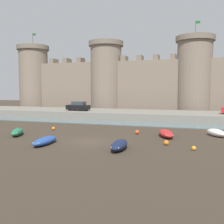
# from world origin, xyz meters

# --- Properties ---
(ground_plane) EXTENTS (160.00, 160.00, 0.00)m
(ground_plane) POSITION_xyz_m (0.00, 0.00, 0.00)
(ground_plane) COLOR #382D23
(water_channel) EXTENTS (80.00, 4.50, 0.10)m
(water_channel) POSITION_xyz_m (0.00, 13.80, 0.05)
(water_channel) COLOR slate
(water_channel) RESTS_ON ground
(quay_road) EXTENTS (67.84, 10.00, 1.25)m
(quay_road) POSITION_xyz_m (0.00, 21.05, 0.62)
(quay_road) COLOR slate
(quay_road) RESTS_ON ground
(castle) EXTENTS (63.41, 7.57, 18.41)m
(castle) POSITION_xyz_m (-0.00, 32.15, 6.98)
(castle) COLOR #7A6B5B
(castle) RESTS_ON ground
(rowboat_foreground_centre) EXTENTS (2.43, 2.98, 0.79)m
(rowboat_foreground_centre) POSITION_xyz_m (11.93, 6.79, 0.41)
(rowboat_foreground_centre) COLOR silver
(rowboat_foreground_centre) RESTS_ON ground
(rowboat_midflat_right) EXTENTS (1.36, 3.52, 0.79)m
(rowboat_midflat_right) POSITION_xyz_m (3.82, -2.36, 0.41)
(rowboat_midflat_right) COLOR #141E3D
(rowboat_midflat_right) RESTS_ON ground
(rowboat_midflat_centre) EXTENTS (2.44, 3.95, 0.74)m
(rowboat_midflat_centre) POSITION_xyz_m (6.86, 4.81, 0.39)
(rowboat_midflat_centre) COLOR red
(rowboat_midflat_centre) RESTS_ON ground
(rowboat_midflat_left) EXTENTS (1.28, 3.77, 0.69)m
(rowboat_midflat_left) POSITION_xyz_m (-3.17, -2.45, 0.36)
(rowboat_midflat_left) COLOR #234793
(rowboat_midflat_left) RESTS_ON ground
(rowboat_foreground_left) EXTENTS (2.38, 3.44, 0.77)m
(rowboat_foreground_left) POSITION_xyz_m (-8.65, 0.75, 0.40)
(rowboat_foreground_left) COLOR #1E6B47
(rowboat_foreground_left) RESTS_ON ground
(mooring_buoy_mid_mud) EXTENTS (0.46, 0.46, 0.46)m
(mooring_buoy_mid_mud) POSITION_xyz_m (7.35, 0.61, 0.23)
(mooring_buoy_mid_mud) COLOR orange
(mooring_buoy_mid_mud) RESTS_ON ground
(mooring_buoy_near_shore) EXTENTS (0.37, 0.37, 0.37)m
(mooring_buoy_near_shore) POSITION_xyz_m (9.73, -0.72, 0.18)
(mooring_buoy_near_shore) COLOR orange
(mooring_buoy_near_shore) RESTS_ON ground
(mooring_buoy_near_channel) EXTENTS (0.46, 0.46, 0.46)m
(mooring_buoy_near_channel) POSITION_xyz_m (3.60, 5.55, 0.23)
(mooring_buoy_near_channel) COLOR #E04C1E
(mooring_buoy_near_channel) RESTS_ON ground
(mooring_buoy_off_centre) EXTENTS (0.41, 0.41, 0.41)m
(mooring_buoy_off_centre) POSITION_xyz_m (-6.87, 5.29, 0.20)
(mooring_buoy_off_centre) COLOR orange
(mooring_buoy_off_centre) RESTS_ON ground
(car_quay_centre_east) EXTENTS (4.21, 2.10, 1.62)m
(car_quay_centre_east) POSITION_xyz_m (-10.15, 19.44, 2.02)
(car_quay_centre_east) COLOR black
(car_quay_centre_east) RESTS_ON quay_road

